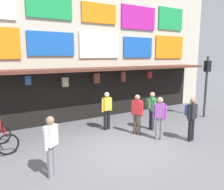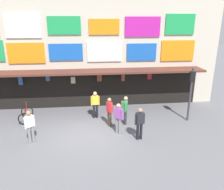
% 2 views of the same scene
% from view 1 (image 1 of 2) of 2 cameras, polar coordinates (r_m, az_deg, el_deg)
% --- Properties ---
extents(ground_plane, '(80.00, 80.00, 0.00)m').
position_cam_1_polar(ground_plane, '(8.17, 2.76, -13.23)').
color(ground_plane, slate).
extents(shopfront, '(18.00, 2.60, 8.00)m').
position_cam_1_polar(shopfront, '(11.59, -10.22, 13.52)').
color(shopfront, beige).
rests_on(shopfront, ground).
extents(traffic_light_far, '(0.31, 0.34, 3.20)m').
position_cam_1_polar(traffic_light_far, '(12.57, 23.12, 4.27)').
color(traffic_light_far, '#38383D').
rests_on(traffic_light_far, ground).
extents(bicycle_parked, '(0.84, 1.23, 1.05)m').
position_cam_1_polar(bicycle_parked, '(8.70, -25.99, -10.01)').
color(bicycle_parked, black).
rests_on(bicycle_parked, ground).
extents(pedestrian_in_white, '(0.52, 0.40, 1.68)m').
position_cam_1_polar(pedestrian_in_white, '(8.97, 19.72, -5.03)').
color(pedestrian_in_white, black).
rests_on(pedestrian_in_white, ground).
extents(pedestrian_in_red, '(0.43, 0.40, 1.68)m').
position_cam_1_polar(pedestrian_in_red, '(6.22, -15.36, -11.82)').
color(pedestrian_in_red, gray).
rests_on(pedestrian_in_red, ground).
extents(pedestrian_in_green, '(0.41, 0.41, 1.68)m').
position_cam_1_polar(pedestrian_in_green, '(8.75, 12.14, -5.28)').
color(pedestrian_in_green, gray).
rests_on(pedestrian_in_green, ground).
extents(pedestrian_in_black, '(0.35, 0.49, 1.68)m').
position_cam_1_polar(pedestrian_in_black, '(9.17, 6.48, -4.41)').
color(pedestrian_in_black, brown).
rests_on(pedestrian_in_black, ground).
extents(pedestrian_in_yellow, '(0.53, 0.24, 1.68)m').
position_cam_1_polar(pedestrian_in_yellow, '(9.73, -1.34, -3.51)').
color(pedestrian_in_yellow, black).
rests_on(pedestrian_in_yellow, ground).
extents(pedestrian_in_blue, '(0.42, 0.52, 1.68)m').
position_cam_1_polar(pedestrian_in_blue, '(9.85, 10.10, -3.28)').
color(pedestrian_in_blue, '#2D2D38').
rests_on(pedestrian_in_blue, ground).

